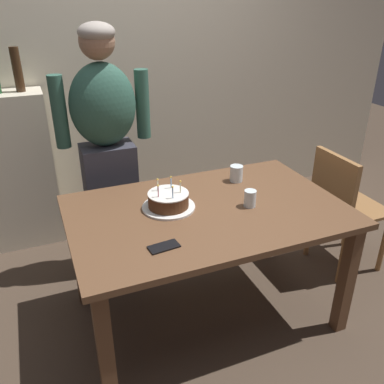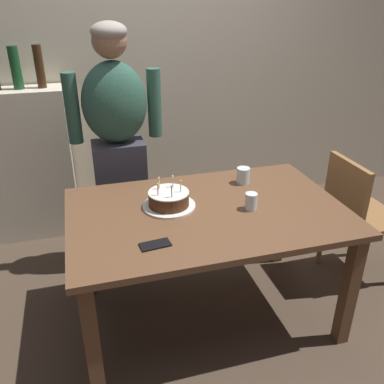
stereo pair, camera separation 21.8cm
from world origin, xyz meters
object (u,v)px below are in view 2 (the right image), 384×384
cell_phone (155,245)px  person_man_bearded (118,149)px  dining_chair (355,211)px  water_glass_near (251,201)px  water_glass_far (243,176)px  birthday_cake (169,200)px

cell_phone → person_man_bearded: (-0.05, 1.00, 0.13)m
person_man_bearded → dining_chair: 1.61m
water_glass_near → person_man_bearded: size_ratio=0.06×
water_glass_far → cell_phone: (-0.66, -0.54, -0.05)m
cell_phone → person_man_bearded: bearing=86.5°
birthday_cake → water_glass_near: size_ratio=3.08×
birthday_cake → person_man_bearded: 0.68m
water_glass_far → person_man_bearded: person_man_bearded is taller
birthday_cake → dining_chair: birthday_cake is taller
dining_chair → birthday_cake: bearing=90.9°
cell_phone → water_glass_far: bearing=33.0°
cell_phone → person_man_bearded: person_man_bearded is taller
birthday_cake → water_glass_far: size_ratio=2.90×
person_man_bearded → dining_chair: person_man_bearded is taller
water_glass_near → dining_chair: (0.83, 0.17, -0.27)m
person_man_bearded → dining_chair: bearing=156.8°
birthday_cake → cell_phone: 0.39m
water_glass_near → person_man_bearded: 1.01m
water_glass_far → person_man_bearded: bearing=146.8°
water_glass_near → person_man_bearded: person_man_bearded is taller
water_glass_near → dining_chair: 0.89m
birthday_cake → water_glass_far: birthday_cake is taller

